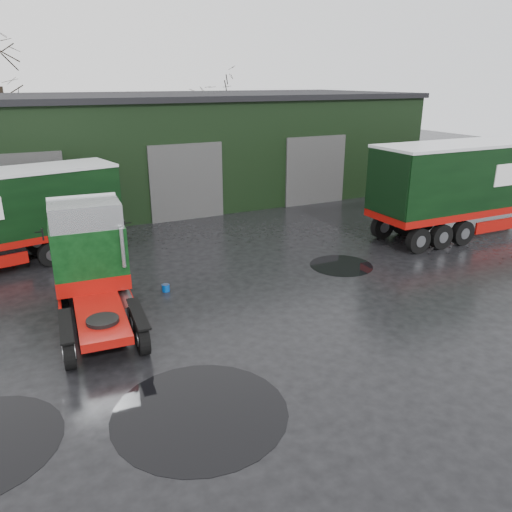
{
  "coord_description": "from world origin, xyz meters",
  "views": [
    {
      "loc": [
        -6.26,
        -11.0,
        7.13
      ],
      "look_at": [
        0.5,
        2.69,
        1.7
      ],
      "focal_mm": 35.0,
      "sensor_mm": 36.0,
      "label": 1
    }
  ],
  "objects": [
    {
      "name": "hero_tractor",
      "position": [
        -4.5,
        3.27,
        1.82
      ],
      "size": [
        2.88,
        6.01,
        3.63
      ],
      "primitive_type": null,
      "rotation": [
        0.0,
        0.0,
        -0.07
      ],
      "color": "black",
      "rests_on": "ground"
    },
    {
      "name": "warehouse",
      "position": [
        2.0,
        20.0,
        3.16
      ],
      "size": [
        32.4,
        12.4,
        6.3
      ],
      "color": "black",
      "rests_on": "ground"
    },
    {
      "name": "ground",
      "position": [
        0.0,
        0.0,
        0.0
      ],
      "size": [
        100.0,
        100.0,
        0.0
      ],
      "primitive_type": "plane",
      "color": "black"
    },
    {
      "name": "tree_back_a",
      "position": [
        -6.0,
        30.0,
        4.75
      ],
      "size": [
        4.4,
        4.4,
        9.5
      ],
      "primitive_type": null,
      "color": "black",
      "rests_on": "ground"
    },
    {
      "name": "lorry_right",
      "position": [
        14.63,
        5.39,
        2.23
      ],
      "size": [
        16.96,
        3.09,
        4.45
      ],
      "primitive_type": null,
      "rotation": [
        0.0,
        0.0,
        -1.58
      ],
      "color": "silver",
      "rests_on": "ground"
    },
    {
      "name": "puddle_0",
      "position": [
        -3.21,
        -1.98,
        0.0
      ],
      "size": [
        4.01,
        4.01,
        0.01
      ],
      "primitive_type": "cylinder",
      "color": "black",
      "rests_on": "ground"
    },
    {
      "name": "puddle_1",
      "position": [
        5.21,
        4.41,
        0.0
      ],
      "size": [
        2.54,
        2.54,
        0.01
      ],
      "primitive_type": "cylinder",
      "color": "black",
      "rests_on": "ground"
    },
    {
      "name": "wash_bucket",
      "position": [
        -1.92,
        5.04,
        0.13
      ],
      "size": [
        0.36,
        0.36,
        0.26
      ],
      "primitive_type": "cylinder",
      "rotation": [
        0.0,
        0.0,
        0.41
      ],
      "color": "#073C9C",
      "rests_on": "ground"
    },
    {
      "name": "tree_back_b",
      "position": [
        10.0,
        30.0,
        3.75
      ],
      "size": [
        4.4,
        4.4,
        7.5
      ],
      "primitive_type": null,
      "color": "black",
      "rests_on": "ground"
    }
  ]
}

